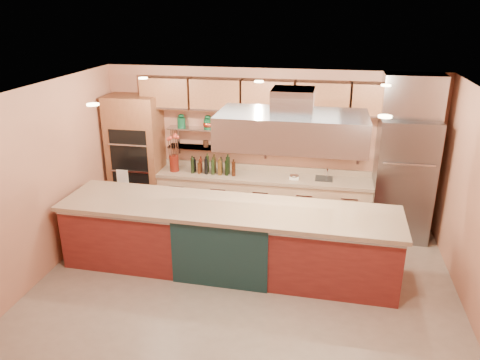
% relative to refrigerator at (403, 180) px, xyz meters
% --- Properties ---
extents(floor, '(6.00, 5.00, 0.02)m').
position_rel_refrigerator_xyz_m(floor, '(-2.35, -2.14, -1.06)').
color(floor, gray).
rests_on(floor, ground).
extents(ceiling, '(6.00, 5.00, 0.02)m').
position_rel_refrigerator_xyz_m(ceiling, '(-2.35, -2.14, 1.75)').
color(ceiling, black).
rests_on(ceiling, wall_back).
extents(wall_back, '(6.00, 0.04, 2.80)m').
position_rel_refrigerator_xyz_m(wall_back, '(-2.35, 0.36, 0.35)').
color(wall_back, tan).
rests_on(wall_back, floor).
extents(wall_front, '(6.00, 0.04, 2.80)m').
position_rel_refrigerator_xyz_m(wall_front, '(-2.35, -4.64, 0.35)').
color(wall_front, tan).
rests_on(wall_front, floor).
extents(wall_left, '(0.04, 5.00, 2.80)m').
position_rel_refrigerator_xyz_m(wall_left, '(-5.35, -2.14, 0.35)').
color(wall_left, tan).
rests_on(wall_left, floor).
extents(oven_stack, '(0.95, 0.64, 2.30)m').
position_rel_refrigerator_xyz_m(oven_stack, '(-4.80, 0.04, 0.10)').
color(oven_stack, brown).
rests_on(oven_stack, floor).
extents(refrigerator, '(0.95, 0.72, 2.10)m').
position_rel_refrigerator_xyz_m(refrigerator, '(0.00, 0.00, 0.00)').
color(refrigerator, slate).
rests_on(refrigerator, floor).
extents(back_counter, '(3.84, 0.64, 0.93)m').
position_rel_refrigerator_xyz_m(back_counter, '(-2.40, 0.06, -0.58)').
color(back_counter, tan).
rests_on(back_counter, floor).
extents(wall_shelf_lower, '(3.60, 0.26, 0.03)m').
position_rel_refrigerator_xyz_m(wall_shelf_lower, '(-2.40, 0.23, 0.30)').
color(wall_shelf_lower, '#A9ABB0').
rests_on(wall_shelf_lower, wall_back).
extents(wall_shelf_upper, '(3.60, 0.26, 0.03)m').
position_rel_refrigerator_xyz_m(wall_shelf_upper, '(-2.40, 0.23, 0.65)').
color(wall_shelf_upper, '#A9ABB0').
rests_on(wall_shelf_upper, wall_back).
extents(upper_cabinets, '(4.60, 0.36, 0.55)m').
position_rel_refrigerator_xyz_m(upper_cabinets, '(-2.35, 0.18, 1.30)').
color(upper_cabinets, brown).
rests_on(upper_cabinets, wall_back).
extents(range_hood, '(2.00, 1.00, 0.45)m').
position_rel_refrigerator_xyz_m(range_hood, '(-1.79, -1.63, 1.20)').
color(range_hood, '#A9ABB0').
rests_on(range_hood, ceiling).
extents(ceiling_downlights, '(4.00, 2.80, 0.02)m').
position_rel_refrigerator_xyz_m(ceiling_downlights, '(-2.35, -1.94, 1.72)').
color(ceiling_downlights, '#FFE5A5').
rests_on(ceiling_downlights, ceiling).
extents(island, '(4.99, 1.20, 1.04)m').
position_rel_refrigerator_xyz_m(island, '(-2.69, -1.63, -0.53)').
color(island, maroon).
rests_on(island, floor).
extents(flower_vase, '(0.18, 0.18, 0.30)m').
position_rel_refrigerator_xyz_m(flower_vase, '(-4.05, 0.01, 0.03)').
color(flower_vase, '#62170E').
rests_on(flower_vase, back_counter).
extents(oil_bottle_cluster, '(0.92, 0.40, 0.28)m').
position_rel_refrigerator_xyz_m(oil_bottle_cluster, '(-3.31, 0.01, 0.02)').
color(oil_bottle_cluster, black).
rests_on(oil_bottle_cluster, back_counter).
extents(kitchen_scale, '(0.19, 0.17, 0.09)m').
position_rel_refrigerator_xyz_m(kitchen_scale, '(-1.84, 0.01, -0.07)').
color(kitchen_scale, white).
rests_on(kitchen_scale, back_counter).
extents(bar_faucet, '(0.04, 0.04, 0.22)m').
position_rel_refrigerator_xyz_m(bar_faucet, '(-1.27, 0.11, -0.01)').
color(bar_faucet, silver).
rests_on(bar_faucet, back_counter).
extents(copper_kettle, '(0.21, 0.21, 0.15)m').
position_rel_refrigerator_xyz_m(copper_kettle, '(-3.25, 0.23, 0.74)').
color(copper_kettle, '#CD492F').
rests_on(copper_kettle, wall_shelf_upper).
extents(green_canister, '(0.18, 0.18, 0.17)m').
position_rel_refrigerator_xyz_m(green_canister, '(-2.73, 0.23, 0.75)').
color(green_canister, '#0F4628').
rests_on(green_canister, wall_shelf_upper).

